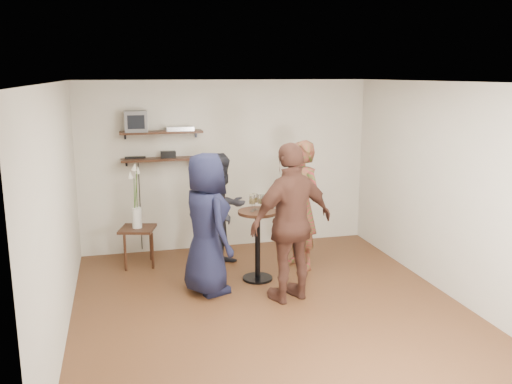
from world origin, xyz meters
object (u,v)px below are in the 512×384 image
(dvd_deck, at_px, (180,129))
(drinks_table, at_px, (258,236))
(side_table, at_px, (138,234))
(person_dark, at_px, (222,210))
(person_brown, at_px, (292,223))
(crt_monitor, at_px, (136,121))
(radio, at_px, (168,154))
(person_navy, at_px, (206,224))
(person_plaid, at_px, (301,206))

(dvd_deck, height_order, drinks_table, dvd_deck)
(side_table, bearing_deg, person_dark, -13.53)
(drinks_table, height_order, person_brown, person_brown)
(crt_monitor, relative_size, person_brown, 0.17)
(crt_monitor, height_order, drinks_table, crt_monitor)
(radio, distance_m, person_navy, 1.80)
(drinks_table, xyz_separation_m, person_brown, (0.23, -0.72, 0.35))
(person_dark, bearing_deg, person_plaid, -46.97)
(crt_monitor, relative_size, person_plaid, 0.18)
(person_dark, bearing_deg, drinks_table, -90.00)
(crt_monitor, distance_m, dvd_deck, 0.64)
(person_navy, bearing_deg, person_dark, -40.74)
(crt_monitor, relative_size, dvd_deck, 0.80)
(dvd_deck, xyz_separation_m, person_dark, (0.47, -0.75, -1.09))
(dvd_deck, distance_m, radio, 0.42)
(dvd_deck, xyz_separation_m, drinks_table, (0.82, -1.42, -1.29))
(person_plaid, xyz_separation_m, person_dark, (-1.04, 0.37, -0.09))
(crt_monitor, distance_m, person_dark, 1.80)
(side_table, height_order, person_navy, person_navy)
(crt_monitor, bearing_deg, drinks_table, -44.40)
(dvd_deck, height_order, person_brown, dvd_deck)
(radio, height_order, person_dark, person_dark)
(crt_monitor, xyz_separation_m, person_navy, (0.74, -1.66, -1.13))
(radio, height_order, person_navy, person_navy)
(person_navy, height_order, person_brown, person_brown)
(person_dark, bearing_deg, side_table, 139.22)
(person_plaid, height_order, person_navy, person_plaid)
(dvd_deck, bearing_deg, person_navy, -86.38)
(person_plaid, height_order, person_brown, person_brown)
(side_table, bearing_deg, person_brown, -43.78)
(crt_monitor, bearing_deg, dvd_deck, 0.00)
(drinks_table, distance_m, person_brown, 0.83)
(dvd_deck, distance_m, person_dark, 1.40)
(crt_monitor, distance_m, side_table, 1.62)
(person_brown, bearing_deg, radio, -77.90)
(radio, relative_size, person_brown, 0.11)
(radio, distance_m, side_table, 1.26)
(radio, height_order, person_plaid, person_plaid)
(person_plaid, xyz_separation_m, person_brown, (-0.46, -1.02, 0.06))
(crt_monitor, distance_m, drinks_table, 2.47)
(person_brown, bearing_deg, crt_monitor, -69.70)
(person_plaid, bearing_deg, radio, -146.78)
(radio, xyz_separation_m, person_brown, (1.23, -2.14, -0.56))
(person_brown, bearing_deg, person_dark, -85.31)
(person_navy, bearing_deg, radio, -8.94)
(dvd_deck, height_order, person_plaid, dvd_deck)
(side_table, distance_m, person_brown, 2.47)
(side_table, xyz_separation_m, drinks_table, (1.51, -0.95, 0.14))
(drinks_table, bearing_deg, person_plaid, 23.31)
(crt_monitor, xyz_separation_m, person_brown, (1.68, -2.14, -1.06))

